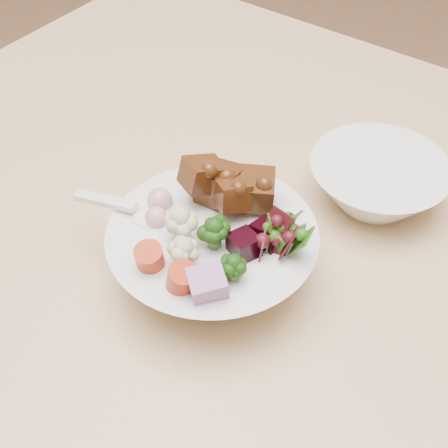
# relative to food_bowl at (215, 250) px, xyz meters

# --- Properties ---
(food_bowl) EXTENTS (0.21, 0.21, 0.12)m
(food_bowl) POSITION_rel_food_bowl_xyz_m (0.00, 0.00, 0.00)
(food_bowl) COLOR white
(food_bowl) RESTS_ON dining_table
(soup_spoon) EXTENTS (0.11, 0.03, 0.02)m
(soup_spoon) POSITION_rel_food_bowl_xyz_m (-0.08, -0.01, 0.03)
(soup_spoon) COLOR white
(soup_spoon) RESTS_ON food_bowl
(side_bowl) EXTENTS (0.16, 0.16, 0.05)m
(side_bowl) POSITION_rel_food_bowl_xyz_m (0.12, 0.19, -0.01)
(side_bowl) COLOR white
(side_bowl) RESTS_ON dining_table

